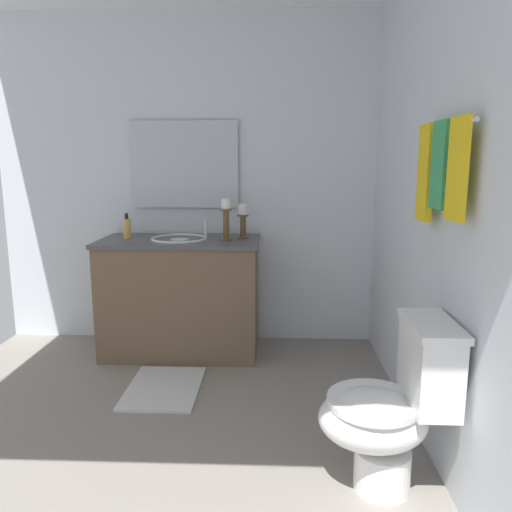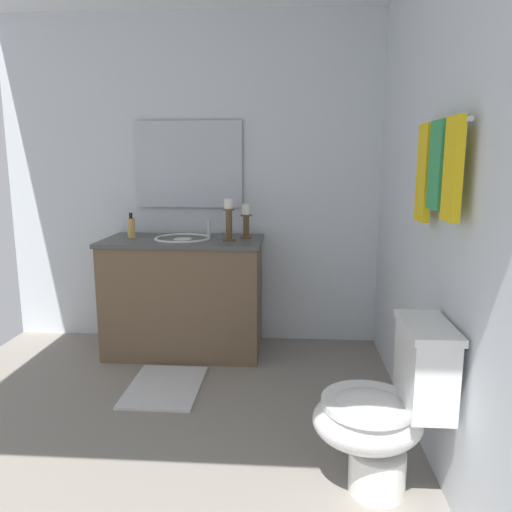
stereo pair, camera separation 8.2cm
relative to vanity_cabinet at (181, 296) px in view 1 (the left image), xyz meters
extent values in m
cube|color=gray|center=(1.16, 0.01, -0.43)|extent=(2.96, 2.87, 0.02)
cube|color=silver|center=(1.16, 1.45, 0.80)|extent=(2.96, 0.04, 2.45)
cube|color=silver|center=(-0.33, 0.01, 0.80)|extent=(0.04, 2.87, 2.45)
cube|color=brown|center=(0.00, 0.00, -0.02)|extent=(0.55, 1.10, 0.81)
cube|color=#4C4C4C|center=(0.00, 0.00, 0.40)|extent=(0.58, 1.13, 0.03)
sphere|color=black|center=(-0.10, -0.56, 0.02)|extent=(0.02, 0.02, 0.02)
sphere|color=black|center=(0.10, -0.56, 0.02)|extent=(0.02, 0.02, 0.02)
ellipsoid|color=white|center=(0.00, 0.00, 0.37)|extent=(0.38, 0.30, 0.11)
torus|color=white|center=(0.00, 0.00, 0.42)|extent=(0.40, 0.40, 0.02)
cylinder|color=silver|center=(0.00, 0.19, 0.49)|extent=(0.02, 0.02, 0.14)
cube|color=silver|center=(-0.28, 0.00, 0.94)|extent=(0.02, 0.80, 0.64)
cylinder|color=brown|center=(-0.07, 0.45, 0.42)|extent=(0.09, 0.09, 0.01)
cylinder|color=brown|center=(-0.07, 0.45, 0.50)|extent=(0.04, 0.04, 0.16)
cylinder|color=brown|center=(-0.07, 0.45, 0.58)|extent=(0.08, 0.08, 0.01)
cylinder|color=white|center=(-0.07, 0.45, 0.63)|extent=(0.06, 0.06, 0.07)
cylinder|color=brown|center=(0.05, 0.34, 0.42)|extent=(0.09, 0.09, 0.01)
cylinder|color=brown|center=(0.05, 0.34, 0.52)|extent=(0.04, 0.04, 0.21)
cylinder|color=brown|center=(0.05, 0.34, 0.64)|extent=(0.08, 0.08, 0.01)
cylinder|color=white|center=(0.05, 0.34, 0.67)|extent=(0.06, 0.06, 0.07)
cylinder|color=#E5B259|center=(-0.03, -0.38, 0.49)|extent=(0.06, 0.06, 0.14)
cylinder|color=black|center=(-0.03, -0.38, 0.58)|extent=(0.02, 0.02, 0.04)
cylinder|color=white|center=(1.52, 1.15, -0.33)|extent=(0.24, 0.24, 0.18)
ellipsoid|color=white|center=(1.52, 1.10, -0.10)|extent=(0.38, 0.46, 0.24)
cylinder|color=white|center=(1.52, 1.10, -0.02)|extent=(0.39, 0.39, 0.03)
cube|color=white|center=(1.52, 1.32, 0.14)|extent=(0.36, 0.17, 0.32)
cube|color=white|center=(1.52, 1.32, 0.31)|extent=(0.38, 0.19, 0.03)
cylinder|color=silver|center=(1.33, 1.39, 1.11)|extent=(0.61, 0.02, 0.02)
cube|color=yellow|center=(1.12, 1.37, 0.91)|extent=(0.16, 0.03, 0.44)
cube|color=#389E59|center=(1.33, 1.37, 0.95)|extent=(0.17, 0.03, 0.37)
cube|color=yellow|center=(1.53, 1.37, 0.93)|extent=(0.15, 0.03, 0.39)
cube|color=silver|center=(0.62, 0.00, -0.41)|extent=(0.60, 0.44, 0.02)
camera|label=1|loc=(3.46, 0.68, 0.96)|focal=34.88mm
camera|label=2|loc=(3.45, 0.77, 0.96)|focal=34.88mm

